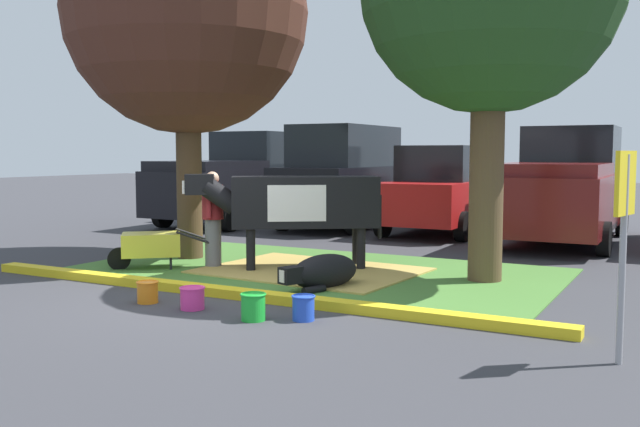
# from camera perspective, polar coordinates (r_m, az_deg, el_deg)

# --- Properties ---
(ground_plane) EXTENTS (80.00, 80.00, 0.00)m
(ground_plane) POSITION_cam_1_polar(r_m,az_deg,el_deg) (9.28, -8.73, -6.67)
(ground_plane) COLOR #38383D
(grass_island) EXTENTS (7.40, 4.24, 0.02)m
(grass_island) POSITION_cam_1_polar(r_m,az_deg,el_deg) (11.06, -0.40, -4.67)
(grass_island) COLOR #477A33
(grass_island) RESTS_ON ground
(curb_yellow) EXTENTS (8.60, 0.24, 0.12)m
(curb_yellow) POSITION_cam_1_polar(r_m,az_deg,el_deg) (9.17, -7.29, -6.41)
(curb_yellow) COLOR yellow
(curb_yellow) RESTS_ON ground
(hay_bedding) EXTENTS (3.36, 2.62, 0.04)m
(hay_bedding) POSITION_cam_1_polar(r_m,az_deg,el_deg) (10.95, -0.75, -4.69)
(hay_bedding) COLOR tan
(hay_bedding) RESTS_ON ground
(shade_tree_left) EXTENTS (4.17, 4.17, 6.34)m
(shade_tree_left) POSITION_cam_1_polar(r_m,az_deg,el_deg) (12.68, -10.80, 15.69)
(shade_tree_left) COLOR #4C3823
(shade_tree_left) RESTS_ON ground
(cow_holstein) EXTENTS (2.80, 2.07, 1.53)m
(cow_holstein) POSITION_cam_1_polar(r_m,az_deg,el_deg) (11.10, -1.78, 0.90)
(cow_holstein) COLOR black
(cow_holstein) RESTS_ON ground
(calf_lying) EXTENTS (0.84, 1.33, 0.48)m
(calf_lying) POSITION_cam_1_polar(r_m,az_deg,el_deg) (9.59, 0.26, -4.78)
(calf_lying) COLOR black
(calf_lying) RESTS_ON ground
(person_handler) EXTENTS (0.34, 0.50, 1.56)m
(person_handler) POSITION_cam_1_polar(r_m,az_deg,el_deg) (11.38, -8.71, -0.27)
(person_handler) COLOR slate
(person_handler) RESTS_ON ground
(wheelbarrow) EXTENTS (1.40, 1.30, 0.63)m
(wheelbarrow) POSITION_cam_1_polar(r_m,az_deg,el_deg) (11.54, -13.68, -2.52)
(wheelbarrow) COLOR gold
(wheelbarrow) RESTS_ON ground
(parking_sign) EXTENTS (0.13, 0.44, 1.88)m
(parking_sign) POSITION_cam_1_polar(r_m,az_deg,el_deg) (6.62, 23.50, -0.08)
(parking_sign) COLOR #99999E
(parking_sign) RESTS_ON ground
(bucket_orange) EXTENTS (0.28, 0.28, 0.27)m
(bucket_orange) POSITION_cam_1_polar(r_m,az_deg,el_deg) (9.01, -13.84, -6.17)
(bucket_orange) COLOR orange
(bucket_orange) RESTS_ON ground
(bucket_pink) EXTENTS (0.31, 0.31, 0.27)m
(bucket_pink) POSITION_cam_1_polar(r_m,az_deg,el_deg) (8.54, -10.34, -6.73)
(bucket_pink) COLOR #EA3893
(bucket_pink) RESTS_ON ground
(bucket_green) EXTENTS (0.29, 0.29, 0.31)m
(bucket_green) POSITION_cam_1_polar(r_m,az_deg,el_deg) (7.89, -5.45, -7.51)
(bucket_green) COLOR green
(bucket_green) RESTS_ON ground
(bucket_blue) EXTENTS (0.27, 0.27, 0.28)m
(bucket_blue) POSITION_cam_1_polar(r_m,az_deg,el_deg) (7.86, -1.36, -7.62)
(bucket_blue) COLOR blue
(bucket_blue) RESTS_ON ground
(pickup_truck_black) EXTENTS (2.25, 5.41, 2.42)m
(pickup_truck_black) POSITION_cam_1_polar(r_m,az_deg,el_deg) (18.66, -6.64, 2.65)
(pickup_truck_black) COLOR black
(pickup_truck_black) RESTS_ON ground
(suv_black) EXTENTS (2.14, 4.61, 2.52)m
(suv_black) POSITION_cam_1_polar(r_m,az_deg,el_deg) (17.51, 2.11, 3.04)
(suv_black) COLOR black
(suv_black) RESTS_ON ground
(sedan_red) EXTENTS (2.04, 4.41, 2.02)m
(sedan_red) POSITION_cam_1_polar(r_m,az_deg,el_deg) (16.52, 9.96, 1.86)
(sedan_red) COLOR red
(sedan_red) RESTS_ON ground
(pickup_truck_maroon) EXTENTS (2.25, 5.41, 2.42)m
(pickup_truck_maroon) POSITION_cam_1_polar(r_m,az_deg,el_deg) (15.44, 19.22, 1.92)
(pickup_truck_maroon) COLOR maroon
(pickup_truck_maroon) RESTS_ON ground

